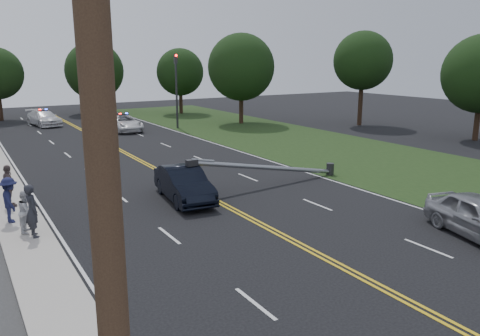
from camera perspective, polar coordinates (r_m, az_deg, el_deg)
ground at (r=16.93m, az=8.71°, el=-9.97°), size 120.00×120.00×0.00m
sidewalk at (r=22.82m, az=-25.71°, el=-4.85°), size 1.80×70.00×0.12m
grass_verge at (r=32.86m, az=15.54°, el=1.11°), size 12.00×80.00×0.01m
centerline_yellow at (r=24.94m, az=-6.23°, el=-2.24°), size 0.36×80.00×0.00m
traffic_signal at (r=45.76m, az=-7.77°, el=10.06°), size 0.28×0.41×7.05m
fallen_streetlight at (r=25.12m, az=4.36°, el=0.05°), size 9.36×0.44×1.91m
utility_pole_near at (r=4.20m, az=-15.82°, el=-8.73°), size 1.60×0.28×10.00m
tree_7 at (r=60.67m, az=-17.33°, el=11.22°), size 6.96×6.96×8.63m
tree_8 at (r=58.35m, az=-7.32°, el=11.52°), size 5.68×5.68×7.86m
tree_9 at (r=48.79m, az=0.15°, el=12.20°), size 6.82×6.82×9.18m
tree_13 at (r=48.93m, az=14.75°, el=12.53°), size 5.77×5.77×9.31m
crashed_sedan at (r=22.43m, az=-6.84°, el=-1.92°), size 2.26×5.04×1.60m
emergency_a at (r=45.15m, az=-13.97°, el=5.32°), size 2.46×5.28×1.46m
emergency_b at (r=51.34m, az=-22.80°, el=5.63°), size 3.09×5.59×1.53m
bystander_a at (r=19.01m, az=-24.00°, el=-4.77°), size 0.55×0.78×2.01m
bystander_b at (r=19.68m, az=-24.55°, el=-4.81°), size 0.88×0.98×1.64m
bystander_c at (r=21.08m, az=-26.27°, el=-3.51°), size 0.76×1.24×1.87m
bystander_d at (r=23.24m, az=-26.35°, el=-1.99°), size 0.67×1.19×1.92m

